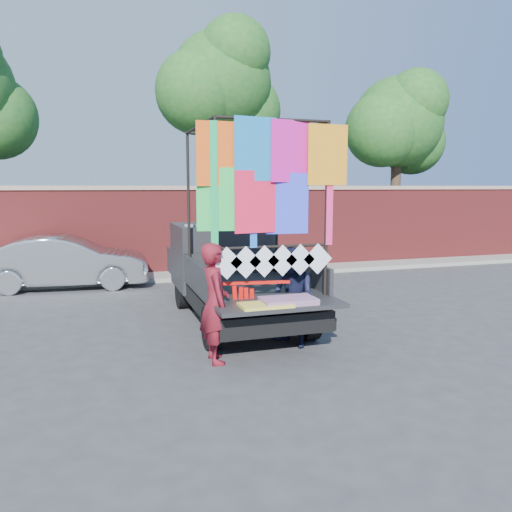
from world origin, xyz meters
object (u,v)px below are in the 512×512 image
object	(u,v)px
pickup_truck	(227,269)
woman	(215,303)
sedan	(66,262)
man	(293,297)

from	to	relation	value
pickup_truck	woman	bearing A→B (deg)	-108.02
sedan	man	xyz separation A→B (m)	(3.78, -6.12, 0.14)
pickup_truck	woman	size ratio (longest dim) A/B	3.19
sedan	man	bearing A→B (deg)	-143.64
man	sedan	bearing A→B (deg)	-174.70
sedan	man	size ratio (longest dim) A/B	2.52
pickup_truck	woman	world-z (taller)	pickup_truck
pickup_truck	sedan	size ratio (longest dim) A/B	1.39
pickup_truck	sedan	bearing A→B (deg)	132.35
sedan	woman	size ratio (longest dim) A/B	2.29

